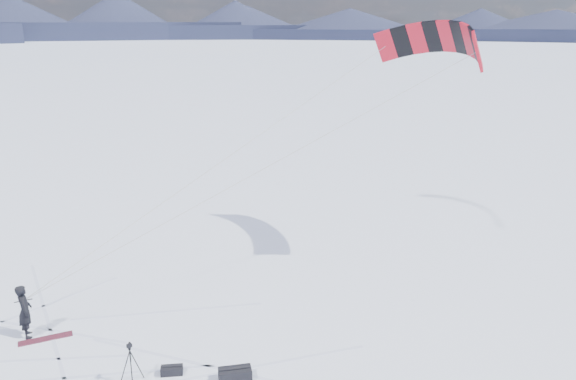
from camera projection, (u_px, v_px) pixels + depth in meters
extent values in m
plane|color=white|center=(98.00, 370.00, 16.79)|extent=(1800.00, 1800.00, 0.00)
cube|color=black|center=(576.00, 35.00, 285.20)|extent=(142.83, 132.24, 6.63)
cube|color=black|center=(397.00, 33.00, 315.38)|extent=(155.14, 103.25, 6.63)
cone|color=black|center=(397.00, 27.00, 314.42)|extent=(84.80, 84.80, 8.00)
cube|color=black|center=(236.00, 33.00, 321.30)|extent=(154.88, 65.89, 6.63)
cone|color=black|center=(236.00, 27.00, 320.34)|extent=(72.46, 72.46, 8.00)
cube|color=black|center=(68.00, 34.00, 302.47)|extent=(154.88, 65.89, 6.63)
cone|color=black|center=(68.00, 27.00, 301.52)|extent=(72.46, 72.46, 8.00)
cube|color=silver|center=(45.00, 366.00, 17.02)|extent=(6.45, 7.79, 0.01)
cube|color=silver|center=(109.00, 321.00, 19.52)|extent=(11.66, 3.07, 0.01)
cube|color=silver|center=(217.00, 365.00, 17.05)|extent=(6.52, 4.83, 0.01)
cube|color=silver|center=(259.00, 321.00, 19.55)|extent=(8.85, 4.87, 0.01)
imported|color=black|center=(29.00, 336.00, 18.64)|extent=(0.59, 0.76, 1.84)
cube|color=maroon|center=(46.00, 339.00, 18.43)|extent=(1.69, 0.65, 0.04)
cylinder|color=black|center=(137.00, 364.00, 16.16)|extent=(0.35, 0.25, 1.10)
cylinder|color=black|center=(125.00, 366.00, 16.07)|extent=(0.38, 0.20, 1.10)
cylinder|color=black|center=(131.00, 371.00, 15.86)|extent=(0.06, 0.40, 1.10)
cylinder|color=black|center=(130.00, 356.00, 15.93)|extent=(0.04, 0.04, 0.37)
cube|color=black|center=(130.00, 349.00, 15.86)|extent=(0.10, 0.10, 0.05)
cube|color=black|center=(129.00, 346.00, 15.83)|extent=(0.16, 0.15, 0.10)
cylinder|color=black|center=(129.00, 344.00, 15.92)|extent=(0.07, 0.10, 0.07)
cube|color=black|center=(235.00, 375.00, 16.30)|extent=(0.96, 0.47, 0.36)
cylinder|color=black|center=(235.00, 369.00, 16.24)|extent=(0.91, 0.11, 0.09)
cube|color=black|center=(172.00, 370.00, 16.59)|extent=(0.67, 0.38, 0.24)
cylinder|color=black|center=(172.00, 366.00, 16.55)|extent=(0.62, 0.13, 0.07)
cube|color=red|center=(477.00, 51.00, 20.89)|extent=(1.00, 0.87, 1.53)
cube|color=black|center=(475.00, 45.00, 21.51)|extent=(0.87, 0.91, 1.49)
cube|color=red|center=(468.00, 40.00, 22.19)|extent=(0.74, 0.93, 1.43)
cube|color=black|center=(459.00, 37.00, 22.88)|extent=(0.74, 0.93, 1.37)
cube|color=red|center=(447.00, 36.00, 23.56)|extent=(0.87, 0.93, 1.31)
cube|color=black|center=(433.00, 37.00, 24.20)|extent=(0.99, 0.90, 1.37)
cube|color=red|center=(418.00, 38.00, 24.78)|extent=(1.09, 0.84, 1.43)
cube|color=black|center=(402.00, 42.00, 25.25)|extent=(1.18, 0.76, 1.49)
cube|color=red|center=(386.00, 46.00, 25.62)|extent=(1.24, 0.64, 1.53)
cylinder|color=gray|center=(266.00, 168.00, 19.57)|extent=(16.43, 1.56, 7.66)
cylinder|color=gray|center=(235.00, 152.00, 21.94)|extent=(14.99, 6.94, 7.66)
cylinder|color=black|center=(23.00, 301.00, 18.26)|extent=(0.54, 0.17, 0.03)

